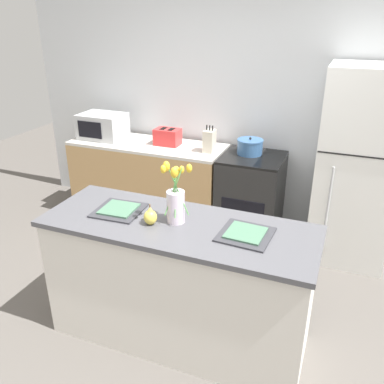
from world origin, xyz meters
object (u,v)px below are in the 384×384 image
(refrigerator, at_px, (357,168))
(plate_setting_left, at_px, (119,210))
(plate_setting_right, at_px, (246,234))
(cooking_pot, at_px, (250,147))
(stove_range, at_px, (250,197))
(flower_vase, at_px, (175,200))
(toaster, at_px, (168,137))
(pear_figurine, at_px, (150,216))
(knife_block, at_px, (209,141))
(microwave, at_px, (103,126))

(refrigerator, relative_size, plate_setting_left, 5.44)
(refrigerator, xyz_separation_m, plate_setting_right, (-0.61, -1.58, 0.04))
(plate_setting_left, distance_m, cooking_pot, 1.72)
(stove_range, xyz_separation_m, refrigerator, (0.95, 0.00, 0.45))
(plate_setting_right, bearing_deg, cooking_pot, 103.48)
(refrigerator, bearing_deg, plate_setting_right, -110.91)
(stove_range, height_order, flower_vase, flower_vase)
(plate_setting_left, bearing_deg, plate_setting_right, 0.00)
(plate_setting_left, relative_size, toaster, 1.17)
(toaster, relative_size, cooking_pot, 1.10)
(stove_range, bearing_deg, plate_setting_left, -109.00)
(flower_vase, bearing_deg, toaster, 116.63)
(plate_setting_left, bearing_deg, flower_vase, 0.68)
(stove_range, xyz_separation_m, cooking_pot, (-0.05, 0.06, 0.51))
(plate_setting_right, bearing_deg, flower_vase, 179.38)
(pear_figurine, bearing_deg, stove_range, 81.17)
(toaster, distance_m, knife_block, 0.49)
(refrigerator, xyz_separation_m, cooking_pot, (-1.00, 0.06, 0.06))
(microwave, bearing_deg, knife_block, -1.04)
(toaster, bearing_deg, stove_range, -2.19)
(toaster, bearing_deg, microwave, -177.31)
(pear_figurine, bearing_deg, flower_vase, 33.32)
(toaster, relative_size, knife_block, 1.04)
(stove_range, distance_m, plate_setting_left, 1.74)
(plate_setting_right, height_order, microwave, microwave)
(refrigerator, relative_size, plate_setting_right, 5.44)
(microwave, bearing_deg, plate_setting_right, -37.71)
(cooking_pot, bearing_deg, knife_block, -168.12)
(knife_block, bearing_deg, stove_range, 3.04)
(stove_range, height_order, microwave, microwave)
(stove_range, relative_size, cooking_pot, 3.46)
(plate_setting_right, distance_m, microwave, 2.59)
(pear_figurine, distance_m, cooking_pot, 1.74)
(stove_range, bearing_deg, plate_setting_right, -77.71)
(microwave, bearing_deg, refrigerator, 0.03)
(knife_block, bearing_deg, microwave, 178.96)
(knife_block, bearing_deg, plate_setting_left, -93.75)
(plate_setting_left, bearing_deg, pear_figurine, -16.58)
(stove_range, relative_size, flower_vase, 2.13)
(microwave, relative_size, knife_block, 1.78)
(flower_vase, bearing_deg, pear_figurine, -146.68)
(plate_setting_right, height_order, toaster, toaster)
(cooking_pot, relative_size, knife_block, 0.94)
(stove_range, relative_size, knife_block, 3.26)
(refrigerator, bearing_deg, cooking_pot, 176.64)
(stove_range, bearing_deg, cooking_pot, 129.40)
(stove_range, xyz_separation_m, flower_vase, (-0.12, -1.58, 0.63))
(toaster, bearing_deg, refrigerator, -1.06)
(plate_setting_left, relative_size, microwave, 0.68)
(stove_range, distance_m, plate_setting_right, 1.69)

